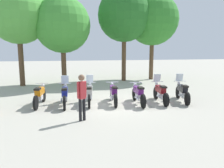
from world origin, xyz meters
name	(u,v)px	position (x,y,z in m)	size (l,w,h in m)	color
ground_plane	(114,104)	(0.00, 0.00, 0.00)	(80.00, 80.00, 0.00)	#ADA899
motorcycle_0	(40,95)	(-3.51, 0.38, 0.50)	(0.63, 2.19, 0.99)	black
motorcycle_1	(65,95)	(-2.34, 0.14, 0.52)	(0.62, 2.19, 1.37)	black
motorcycle_2	(90,93)	(-1.17, 0.22, 0.52)	(0.65, 2.19, 1.37)	black
motorcycle_3	(113,93)	(0.00, 0.11, 0.50)	(0.62, 2.19, 0.99)	black
motorcycle_4	(138,94)	(1.17, -0.23, 0.50)	(0.62, 2.19, 0.99)	black
motorcycle_5	(160,92)	(2.34, -0.16, 0.52)	(0.62, 2.19, 1.37)	black
motorcycle_6	(182,91)	(3.51, -0.18, 0.52)	(0.76, 2.16, 1.37)	black
person_0	(82,94)	(-1.66, -2.24, 1.02)	(0.38, 0.32, 1.74)	black
tree_0	(18,15)	(-5.50, 6.38, 5.00)	(4.08, 4.08, 7.06)	brown
tree_1	(62,25)	(-2.52, 6.35, 4.36)	(4.06, 4.06, 6.40)	brown
tree_2	(124,15)	(2.36, 7.48, 5.33)	(4.29, 4.29, 7.50)	brown
tree_3	(153,20)	(4.94, 7.85, 5.11)	(4.37, 4.37, 7.31)	brown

